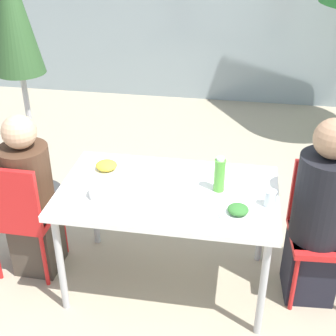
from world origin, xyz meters
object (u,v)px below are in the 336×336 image
person_right (319,218)px  bottle (220,175)px  drinking_cup (270,199)px  person_left (31,200)px  chair_left (19,211)px  chair_right (323,220)px  salad_bowl (104,191)px  closed_umbrella (14,23)px

person_right → bottle: person_right is taller
bottle → drinking_cup: (0.30, -0.12, -0.06)m
person_left → person_right: size_ratio=0.93×
chair_left → person_right: size_ratio=0.71×
chair_right → salad_bowl: (-1.30, -0.28, 0.25)m
chair_right → person_right: (-0.04, -0.08, 0.07)m
bottle → person_right: bearing=1.7°
chair_left → person_right: bearing=4.8°
person_left → salad_bowl: person_left is taller
closed_umbrella → chair_left: bearing=-71.2°
closed_umbrella → drinking_cup: 2.21m
person_left → closed_umbrella: bearing=114.0°
person_right → salad_bowl: (-1.26, -0.19, 0.17)m
chair_left → person_left: size_ratio=0.77×
drinking_cup → salad_bowl: bearing=-176.6°
chair_left → bottle: size_ratio=3.94×
person_right → closed_umbrella: closed_umbrella is taller
closed_umbrella → drinking_cup: bearing=-26.9°
chair_left → closed_umbrella: 1.38m
person_right → closed_umbrella: bearing=-24.6°
chair_right → drinking_cup: chair_right is taller
chair_right → person_left: bearing=0.1°
closed_umbrella → bottle: size_ratio=9.09×
person_left → chair_right: bearing=4.9°
bottle → drinking_cup: 0.32m
person_left → person_right: (1.81, 0.05, 0.04)m
bottle → salad_bowl: bearing=-165.0°
person_left → drinking_cup: person_left is taller
closed_umbrella → person_right: bearing=-20.4°
salad_bowl → drinking_cup: bearing=3.4°
person_left → closed_umbrella: size_ratio=0.57×
chair_right → salad_bowl: 1.36m
chair_left → closed_umbrella: closed_umbrella is taller
bottle → salad_bowl: 0.68m
chair_left → bottle: bearing=6.0°
chair_right → bottle: bearing=4.8°
closed_umbrella → salad_bowl: (0.92, -1.01, -0.71)m
chair_left → bottle: bottle is taller
bottle → chair_right: bearing=8.9°
person_right → drinking_cup: 0.39m
chair_left → salad_bowl: (0.60, -0.06, 0.25)m
person_left → closed_umbrella: 1.32m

